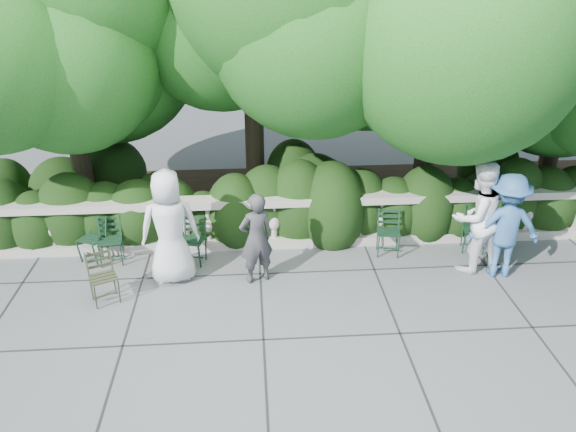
{
  "coord_description": "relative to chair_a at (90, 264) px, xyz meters",
  "views": [
    {
      "loc": [
        -0.61,
        -7.49,
        5.13
      ],
      "look_at": [
        0.0,
        1.0,
        1.0
      ],
      "focal_mm": 35.0,
      "sensor_mm": 36.0,
      "label": 1
    }
  ],
  "objects": [
    {
      "name": "chair_d",
      "position": [
        5.34,
        -0.15,
        0.0
      ],
      "size": [
        0.51,
        0.54,
        0.84
      ],
      "primitive_type": null,
      "rotation": [
        0.0,
        0.0,
        -0.16
      ],
      "color": "black",
      "rests_on": "ground"
    },
    {
      "name": "person_older_blue",
      "position": [
        7.1,
        -0.8,
        0.92
      ],
      "size": [
        1.24,
        0.78,
        1.83
      ],
      "primitive_type": "imported",
      "rotation": [
        0.0,
        0.0,
        3.06
      ],
      "color": "#305D90",
      "rests_on": "ground"
    },
    {
      "name": "person_woman_grey",
      "position": [
        2.96,
        -0.72,
        0.8
      ],
      "size": [
        0.68,
        0.57,
        1.59
      ],
      "primitive_type": "imported",
      "rotation": [
        0.0,
        0.0,
        3.51
      ],
      "color": "#39383D",
      "rests_on": "ground"
    },
    {
      "name": "chair_a",
      "position": [
        0.0,
        0.0,
        0.0
      ],
      "size": [
        0.61,
        0.63,
        0.84
      ],
      "primitive_type": null,
      "rotation": [
        0.0,
        0.0,
        -0.48
      ],
      "color": "black",
      "rests_on": "ground"
    },
    {
      "name": "person_casual_man",
      "position": [
        6.69,
        -0.59,
        0.99
      ],
      "size": [
        1.15,
        1.01,
        1.98
      ],
      "primitive_type": "imported",
      "rotation": [
        0.0,
        0.0,
        3.46
      ],
      "color": "white",
      "rests_on": "ground"
    },
    {
      "name": "chair_c",
      "position": [
        1.8,
        -0.21,
        0.0
      ],
      "size": [
        0.55,
        0.58,
        0.84
      ],
      "primitive_type": null,
      "rotation": [
        0.0,
        0.0,
        -0.26
      ],
      "color": "black",
      "rests_on": "ground"
    },
    {
      "name": "chair_b",
      "position": [
        0.42,
        -0.11,
        0.0
      ],
      "size": [
        0.5,
        0.53,
        0.84
      ],
      "primitive_type": null,
      "rotation": [
        0.0,
        0.0,
        0.13
      ],
      "color": "black",
      "rests_on": "ground"
    },
    {
      "name": "shrub_hedge",
      "position": [
        3.51,
        1.66,
        0.0
      ],
      "size": [
        15.0,
        2.6,
        1.7
      ],
      "primitive_type": null,
      "color": "black",
      "rests_on": "ground"
    },
    {
      "name": "chair_f",
      "position": [
        7.18,
        -0.12,
        0.0
      ],
      "size": [
        0.58,
        0.61,
        0.84
      ],
      "primitive_type": null,
      "rotation": [
        0.0,
        0.0,
        -0.37
      ],
      "color": "black",
      "rests_on": "ground"
    },
    {
      "name": "person_businessman",
      "position": [
        1.56,
        -0.58,
        0.98
      ],
      "size": [
        1.05,
        0.78,
        1.96
      ],
      "primitive_type": "imported",
      "rotation": [
        0.0,
        0.0,
        3.31
      ],
      "color": "silver",
      "rests_on": "ground"
    },
    {
      "name": "ground",
      "position": [
        3.51,
        -1.34,
        0.0
      ],
      "size": [
        90.0,
        90.0,
        0.0
      ],
      "primitive_type": "plane",
      "color": "#52565A",
      "rests_on": "ground"
    },
    {
      "name": "tree_canopy",
      "position": [
        4.19,
        1.85,
        3.96
      ],
      "size": [
        15.04,
        6.52,
        6.78
      ],
      "color": "#3F3023",
      "rests_on": "ground"
    },
    {
      "name": "chair_e",
      "position": [
        6.92,
        -0.13,
        0.0
      ],
      "size": [
        0.55,
        0.57,
        0.84
      ],
      "primitive_type": null,
      "rotation": [
        0.0,
        0.0,
        -0.25
      ],
      "color": "black",
      "rests_on": "ground"
    },
    {
      "name": "balustrade",
      "position": [
        3.51,
        0.46,
        0.49
      ],
      "size": [
        12.0,
        0.44,
        1.0
      ],
      "color": "#9E998E",
      "rests_on": "ground"
    },
    {
      "name": "chair_weathered",
      "position": [
        0.61,
        -1.32,
        0.0
      ],
      "size": [
        0.6,
        0.62,
        0.84
      ],
      "primitive_type": null,
      "rotation": [
        0.0,
        0.0,
        0.42
      ],
      "color": "black",
      "rests_on": "ground"
    }
  ]
}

